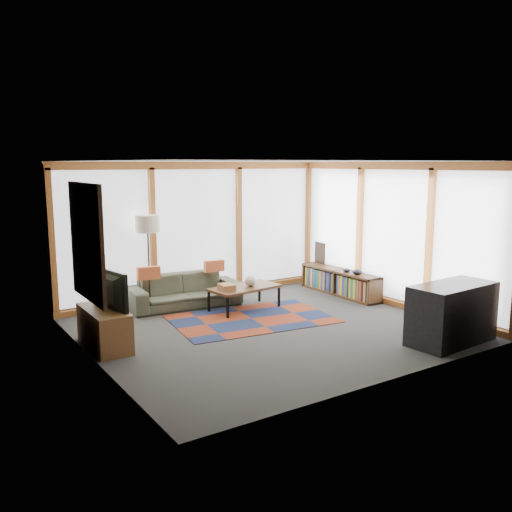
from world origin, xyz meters
TOP-DOWN VIEW (x-y plane):
  - ground at (0.00, 0.00)m, footprint 5.50×5.50m
  - room_envelope at (0.49, 0.56)m, footprint 5.52×5.02m
  - rug at (0.03, 0.58)m, footprint 2.79×1.99m
  - sofa at (-0.54, 1.95)m, footprint 2.07×0.97m
  - pillow_left at (-1.22, 1.94)m, footprint 0.41×0.17m
  - pillow_right at (0.06, 1.92)m, footprint 0.39×0.16m
  - floor_lamp at (-1.16, 2.08)m, footprint 0.42×0.42m
  - coffee_table at (0.26, 1.17)m, footprint 1.31×0.77m
  - book_stack at (-0.13, 1.13)m, footprint 0.27×0.32m
  - vase at (0.37, 1.15)m, footprint 0.23×0.23m
  - bookshelf at (2.43, 1.08)m, footprint 0.36×1.98m
  - bowl_a at (2.41, 0.58)m, footprint 0.22×0.22m
  - bowl_b at (2.39, 0.85)m, footprint 0.16×0.16m
  - shelf_picture at (2.57, 1.87)m, footprint 0.08×0.34m
  - tv_console at (-2.47, 0.53)m, footprint 0.47×1.12m
  - television at (-2.46, 0.53)m, footprint 0.28×0.96m
  - bar_counter at (1.81, -2.00)m, footprint 1.40×0.72m

SIDE VIEW (x-z plane):
  - ground at x=0.00m, z-range 0.00..0.00m
  - rug at x=0.03m, z-range 0.00..0.01m
  - coffee_table at x=0.26m, z-range 0.00..0.42m
  - bookshelf at x=2.43m, z-range 0.00..0.50m
  - tv_console at x=-2.47m, z-range 0.00..0.56m
  - sofa at x=-0.54m, z-range 0.00..0.59m
  - bar_counter at x=1.81m, z-range 0.00..0.86m
  - book_stack at x=-0.13m, z-range 0.42..0.51m
  - vase at x=0.37m, z-range 0.42..0.61m
  - bowl_b at x=2.39m, z-range 0.50..0.57m
  - bowl_a at x=2.41m, z-range 0.50..0.59m
  - pillow_right at x=0.06m, z-range 0.59..0.79m
  - pillow_left at x=-1.22m, z-range 0.59..0.80m
  - shelf_picture at x=2.57m, z-range 0.50..0.94m
  - television at x=-2.46m, z-range 0.56..1.11m
  - floor_lamp at x=-1.16m, z-range 0.00..1.69m
  - room_envelope at x=0.49m, z-range 0.23..2.85m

